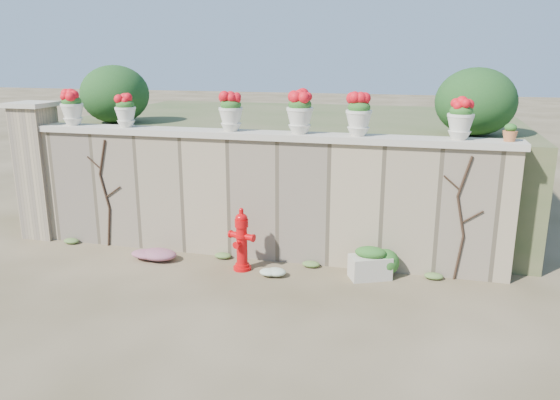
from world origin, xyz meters
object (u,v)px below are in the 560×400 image
(planter_box, at_px, (370,264))
(terracotta_pot, at_px, (510,133))
(urn_pot_0, at_px, (72,108))
(fire_hydrant, at_px, (242,239))

(planter_box, height_order, terracotta_pot, terracotta_pot)
(urn_pot_0, relative_size, terracotta_pot, 2.45)
(planter_box, bearing_deg, fire_hydrant, 159.96)
(urn_pot_0, bearing_deg, terracotta_pot, -0.00)
(planter_box, distance_m, terracotta_pot, 2.75)
(terracotta_pot, bearing_deg, planter_box, -164.88)
(fire_hydrant, xyz_separation_m, planter_box, (1.99, 0.17, -0.27))
(planter_box, xyz_separation_m, terracotta_pot, (1.85, 0.50, 1.98))
(planter_box, xyz_separation_m, urn_pot_0, (-5.28, 0.50, 2.17))
(planter_box, relative_size, terracotta_pot, 2.82)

